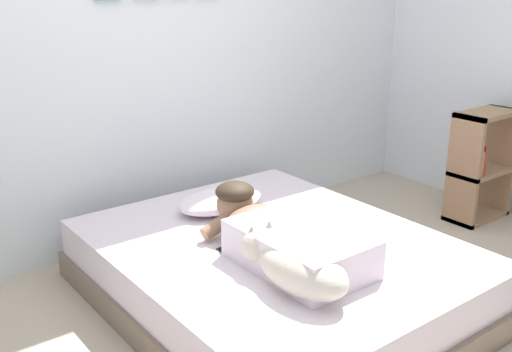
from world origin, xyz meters
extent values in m
plane|color=tan|center=(0.00, 0.00, 0.00)|extent=(12.37, 12.37, 0.00)
cube|color=silver|center=(0.00, 1.41, 1.25)|extent=(4.18, 0.10, 2.50)
cube|color=#726051|center=(-0.03, 0.25, 0.07)|extent=(1.55, 1.91, 0.14)
cube|color=silver|center=(-0.03, 0.25, 0.24)|extent=(1.50, 1.85, 0.19)
ellipsoid|color=silver|center=(0.00, 0.78, 0.39)|extent=(0.52, 0.32, 0.11)
cube|color=silver|center=(-0.11, -0.03, 0.42)|extent=(0.42, 0.64, 0.18)
ellipsoid|color=#8C664C|center=(-0.11, 0.31, 0.44)|extent=(0.32, 0.20, 0.16)
sphere|color=#8C664C|center=(-0.11, 0.47, 0.48)|extent=(0.19, 0.19, 0.19)
ellipsoid|color=#332619|center=(-0.11, 0.47, 0.55)|extent=(0.20, 0.20, 0.10)
cylinder|color=#8C664C|center=(-0.21, 0.45, 0.41)|extent=(0.23, 0.07, 0.14)
cylinder|color=#8C664C|center=(-0.01, 0.45, 0.41)|extent=(0.23, 0.07, 0.14)
ellipsoid|color=beige|center=(-0.25, -0.20, 0.43)|extent=(0.26, 0.48, 0.20)
sphere|color=beige|center=(-0.29, 0.06, 0.45)|extent=(0.15, 0.15, 0.15)
cone|color=#A79F8E|center=(-0.30, 0.08, 0.52)|extent=(0.05, 0.05, 0.05)
cone|color=#A79F8E|center=(-0.20, 0.08, 0.52)|extent=(0.05, 0.05, 0.05)
cylinder|color=white|center=(0.10, 0.70, 0.37)|extent=(0.09, 0.09, 0.07)
torus|color=white|center=(0.15, 0.70, 0.37)|extent=(0.05, 0.01, 0.05)
cube|color=black|center=(-0.28, 0.28, 0.34)|extent=(0.07, 0.14, 0.01)
cube|color=#997251|center=(1.58, 0.27, 0.38)|extent=(0.03, 0.24, 0.75)
cube|color=#997251|center=(2.00, 0.27, 0.38)|extent=(0.03, 0.24, 0.75)
cube|color=#997251|center=(1.79, 0.27, 0.01)|extent=(0.45, 0.24, 0.03)
cube|color=#997251|center=(1.79, 0.27, 0.34)|extent=(0.45, 0.24, 0.03)
cube|color=#997251|center=(1.79, 0.27, 0.73)|extent=(0.45, 0.24, 0.03)
cube|color=#3866A5|center=(1.61, 0.27, 0.42)|extent=(0.02, 0.18, 0.14)
cube|color=#BF723F|center=(1.64, 0.27, 0.44)|extent=(0.03, 0.20, 0.17)
cube|color=#B23833|center=(1.68, 0.27, 0.45)|extent=(0.02, 0.19, 0.19)
cube|color=#BF723F|center=(1.71, 0.27, 0.43)|extent=(0.03, 0.15, 0.16)
camera|label=1|loc=(-1.77, -1.85, 1.59)|focal=41.95mm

